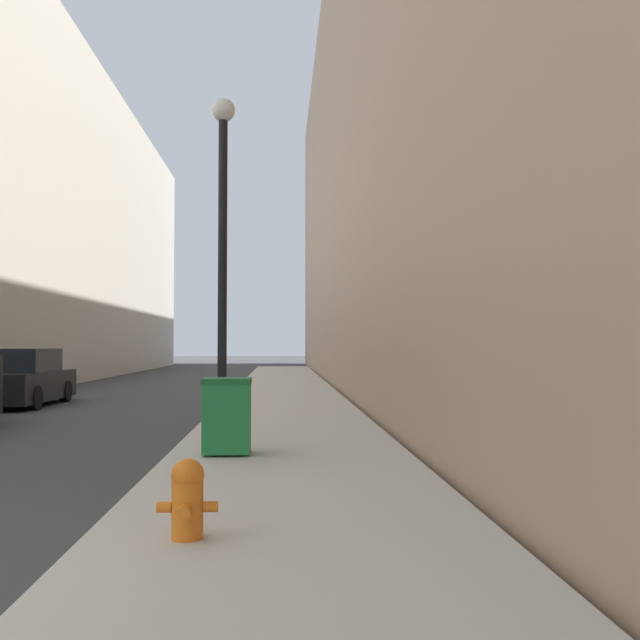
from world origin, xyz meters
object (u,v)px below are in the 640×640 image
parked_sedan_near (21,380)px  trash_bin (227,415)px  fire_hydrant (187,497)px  lamppost (223,234)px

parked_sedan_near → trash_bin: bearing=-56.8°
fire_hydrant → trash_bin: (-0.02, 4.53, 0.23)m
fire_hydrant → lamppost: 8.75m
trash_bin → parked_sedan_near: (-6.55, 10.00, 0.04)m
lamppost → parked_sedan_near: bearing=133.6°
fire_hydrant → parked_sedan_near: bearing=114.3°
fire_hydrant → lamppost: lamppost is taller
trash_bin → parked_sedan_near: parked_sedan_near is taller
fire_hydrant → lamppost: size_ratio=0.10×
fire_hydrant → trash_bin: size_ratio=0.59×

